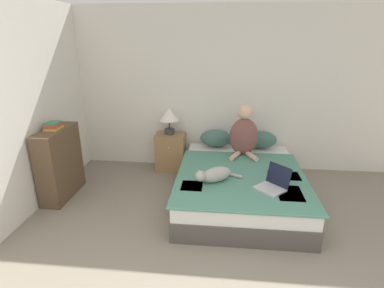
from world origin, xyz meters
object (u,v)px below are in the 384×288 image
(laptop_open, at_px, (273,184))
(pillow_far, at_px, (261,140))
(cat_tabby, at_px, (214,175))
(nightstand, at_px, (171,152))
(pillow_near, at_px, (216,138))
(bookshelf, at_px, (60,163))
(book_stack_top, at_px, (53,126))
(person_sitting, at_px, (244,134))
(table_lamp, at_px, (169,116))
(bed, at_px, (240,184))

(laptop_open, bearing_deg, pillow_far, 135.56)
(cat_tabby, bearing_deg, nightstand, -93.53)
(laptop_open, bearing_deg, cat_tabby, -142.30)
(pillow_near, bearing_deg, laptop_open, -62.83)
(pillow_far, bearing_deg, pillow_near, 180.00)
(cat_tabby, relative_size, bookshelf, 0.60)
(pillow_near, distance_m, laptop_open, 1.53)
(nightstand, bearing_deg, book_stack_top, -142.87)
(person_sitting, bearing_deg, pillow_far, 47.51)
(nightstand, bearing_deg, bookshelf, -142.65)
(laptop_open, xyz_separation_m, nightstand, (-1.43, 1.35, -0.18))
(table_lamp, height_order, bookshelf, table_lamp)
(nightstand, bearing_deg, pillow_near, 0.26)
(bed, bearing_deg, person_sitting, 83.84)
(nightstand, bearing_deg, person_sitting, -15.40)
(bookshelf, bearing_deg, nightstand, 37.35)
(person_sitting, xyz_separation_m, table_lamp, (-1.15, 0.31, 0.15))
(pillow_near, height_order, book_stack_top, book_stack_top)
(cat_tabby, height_order, laptop_open, laptop_open)
(bed, distance_m, laptop_open, 0.65)
(person_sitting, relative_size, nightstand, 1.23)
(laptop_open, distance_m, book_stack_top, 2.83)
(pillow_near, distance_m, nightstand, 0.78)
(book_stack_top, bearing_deg, bookshelf, -22.69)
(bed, xyz_separation_m, pillow_far, (0.35, 0.87, 0.35))
(book_stack_top, bearing_deg, bed, 3.43)
(person_sitting, relative_size, bookshelf, 0.79)
(pillow_far, xyz_separation_m, laptop_open, (-0.01, -1.36, -0.08))
(pillow_far, bearing_deg, person_sitting, -132.49)
(pillow_far, relative_size, bookshelf, 0.51)
(bed, height_order, bookshelf, bookshelf)
(cat_tabby, bearing_deg, pillow_far, -153.02)
(laptop_open, height_order, bookshelf, bookshelf)
(pillow_far, bearing_deg, cat_tabby, -118.66)
(bed, relative_size, pillow_near, 4.25)
(table_lamp, bearing_deg, nightstand, 6.40)
(bed, distance_m, nightstand, 1.39)
(bed, relative_size, person_sitting, 2.75)
(bed, xyz_separation_m, bookshelf, (-2.42, -0.15, 0.27))
(pillow_far, height_order, person_sitting, person_sitting)
(person_sitting, relative_size, laptop_open, 1.76)
(pillow_near, bearing_deg, bookshelf, -153.70)
(person_sitting, xyz_separation_m, book_stack_top, (-2.48, -0.70, 0.25))
(pillow_far, xyz_separation_m, nightstand, (-1.44, -0.00, -0.26))
(bookshelf, bearing_deg, book_stack_top, 157.31)
(cat_tabby, height_order, book_stack_top, book_stack_top)
(pillow_far, bearing_deg, laptop_open, -90.34)
(bed, xyz_separation_m, pillow_near, (-0.35, 0.87, 0.35))
(nightstand, height_order, book_stack_top, book_stack_top)
(table_lamp, distance_m, bookshelf, 1.72)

